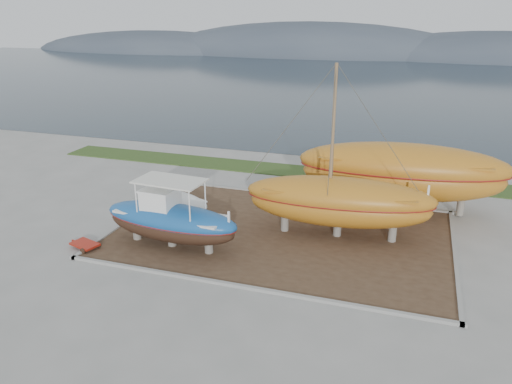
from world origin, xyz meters
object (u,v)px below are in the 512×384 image
(blue_caique, at_px, (170,213))
(orange_bare_hull, at_px, (401,178))
(white_dinghy, at_px, (179,205))
(red_trailer, at_px, (85,246))
(orange_sailboat, at_px, (342,154))

(blue_caique, relative_size, orange_bare_hull, 0.60)
(white_dinghy, xyz_separation_m, orange_bare_hull, (12.55, 5.07, 1.36))
(blue_caique, xyz_separation_m, red_trailer, (-4.22, -1.66, -1.73))
(orange_bare_hull, xyz_separation_m, red_trailer, (-15.27, -10.57, -1.96))
(orange_sailboat, height_order, red_trailer, orange_sailboat)
(blue_caique, relative_size, orange_sailboat, 0.74)
(blue_caique, distance_m, red_trailer, 4.85)
(orange_sailboat, distance_m, red_trailer, 14.26)
(white_dinghy, bearing_deg, orange_sailboat, 22.32)
(red_trailer, bearing_deg, white_dinghy, 80.38)
(blue_caique, bearing_deg, orange_bare_hull, 42.94)
(orange_bare_hull, bearing_deg, blue_caique, -144.92)
(orange_sailboat, bearing_deg, blue_caique, -158.42)
(orange_sailboat, distance_m, orange_bare_hull, 6.34)
(blue_caique, bearing_deg, orange_sailboat, 30.11)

